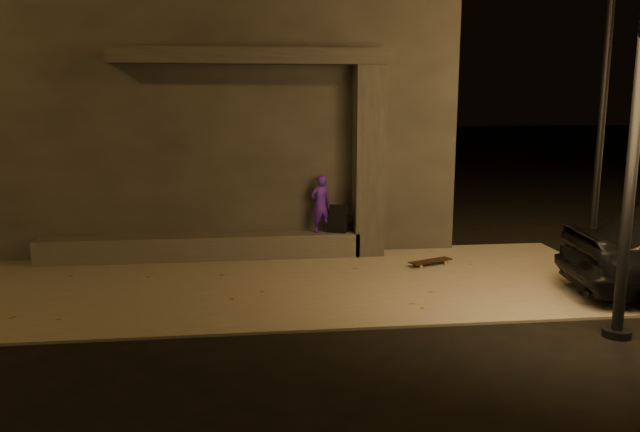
{
  "coord_description": "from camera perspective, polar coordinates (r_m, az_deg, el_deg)",
  "views": [
    {
      "loc": [
        -0.65,
        -7.92,
        3.03
      ],
      "look_at": [
        0.55,
        2.0,
        1.14
      ],
      "focal_mm": 35.0,
      "sensor_mm": 36.0,
      "label": 1
    }
  ],
  "objects": [
    {
      "name": "sidewalk",
      "position": [
        10.39,
        -3.06,
        -6.15
      ],
      "size": [
        11.0,
        4.4,
        0.04
      ],
      "primitive_type": "cube",
      "color": "slate",
      "rests_on": "ground"
    },
    {
      "name": "building",
      "position": [
        14.43,
        -8.41,
        8.91
      ],
      "size": [
        9.0,
        5.1,
        5.22
      ],
      "color": "#33302E",
      "rests_on": "ground"
    },
    {
      "name": "ledge",
      "position": [
        12.02,
        -10.8,
        -2.78
      ],
      "size": [
        6.0,
        0.55,
        0.45
      ],
      "primitive_type": "cube",
      "color": "#4F4C47",
      "rests_on": "sidewalk"
    },
    {
      "name": "street_lamp_2",
      "position": [
        13.53,
        24.79,
        13.37
      ],
      "size": [
        0.36,
        0.36,
        6.82
      ],
      "color": "black",
      "rests_on": "ground"
    },
    {
      "name": "skateboarder",
      "position": [
        11.92,
        0.04,
        1.13
      ],
      "size": [
        0.47,
        0.38,
        1.11
      ],
      "primitive_type": "imported",
      "rotation": [
        0.0,
        0.0,
        3.45
      ],
      "color": "#4A1CBB",
      "rests_on": "ledge"
    },
    {
      "name": "column",
      "position": [
        11.96,
        4.46,
        4.96
      ],
      "size": [
        0.55,
        0.55,
        3.6
      ],
      "primitive_type": "cube",
      "color": "#33302E",
      "rests_on": "sidewalk"
    },
    {
      "name": "ground",
      "position": [
        8.51,
        -2.12,
        -10.17
      ],
      "size": [
        120.0,
        120.0,
        0.0
      ],
      "primitive_type": "plane",
      "color": "black",
      "rests_on": "ground"
    },
    {
      "name": "skateboard",
      "position": [
        11.53,
        10.08,
        -4.1
      ],
      "size": [
        0.87,
        0.52,
        0.09
      ],
      "rotation": [
        0.0,
        0.0,
        0.39
      ],
      "color": "black",
      "rests_on": "sidewalk"
    },
    {
      "name": "backpack",
      "position": [
        12.03,
        1.57,
        -0.58
      ],
      "size": [
        0.45,
        0.38,
        0.54
      ],
      "rotation": [
        0.0,
        0.0,
        -0.41
      ],
      "color": "black",
      "rests_on": "ledge"
    },
    {
      "name": "canopy",
      "position": [
        11.75,
        -6.37,
        14.3
      ],
      "size": [
        5.0,
        0.7,
        0.28
      ],
      "primitive_type": "cube",
      "color": "#33302E",
      "rests_on": "column"
    }
  ]
}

